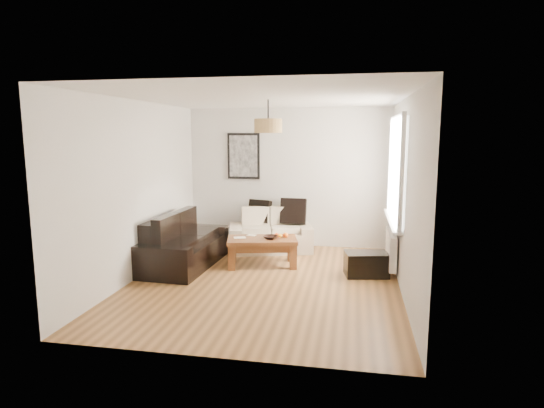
% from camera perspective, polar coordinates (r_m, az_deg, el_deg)
% --- Properties ---
extents(floor, '(4.50, 4.50, 0.00)m').
position_cam_1_polar(floor, '(6.54, -0.97, -9.94)').
color(floor, brown).
rests_on(floor, ground).
extents(ceiling, '(3.80, 4.50, 0.00)m').
position_cam_1_polar(ceiling, '(6.21, -1.04, 13.41)').
color(ceiling, white).
rests_on(ceiling, floor).
extents(wall_back, '(3.80, 0.04, 2.60)m').
position_cam_1_polar(wall_back, '(8.44, 2.04, 3.38)').
color(wall_back, silver).
rests_on(wall_back, floor).
extents(wall_front, '(3.80, 0.04, 2.60)m').
position_cam_1_polar(wall_front, '(4.09, -7.29, -2.62)').
color(wall_front, silver).
rests_on(wall_front, floor).
extents(wall_left, '(0.04, 4.50, 2.60)m').
position_cam_1_polar(wall_left, '(6.87, -16.73, 1.74)').
color(wall_left, silver).
rests_on(wall_left, floor).
extents(wall_right, '(0.04, 4.50, 2.60)m').
position_cam_1_polar(wall_right, '(6.15, 16.61, 0.95)').
color(wall_right, silver).
rests_on(wall_right, floor).
extents(window_bay, '(0.14, 1.90, 1.60)m').
position_cam_1_polar(window_bay, '(6.91, 15.70, 4.33)').
color(window_bay, white).
rests_on(window_bay, wall_right).
extents(radiator, '(0.10, 0.90, 0.52)m').
position_cam_1_polar(radiator, '(7.10, 14.97, -5.52)').
color(radiator, white).
rests_on(radiator, wall_right).
extents(poster, '(0.62, 0.04, 0.87)m').
position_cam_1_polar(poster, '(8.55, -3.65, 6.13)').
color(poster, black).
rests_on(poster, wall_back).
extents(pendant_shade, '(0.40, 0.40, 0.20)m').
position_cam_1_polar(pendant_shade, '(6.48, -0.49, 9.95)').
color(pendant_shade, tan).
rests_on(pendant_shade, ceiling).
extents(loveseat_cream, '(1.63, 1.16, 0.73)m').
position_cam_1_polar(loveseat_cream, '(8.17, -0.22, -3.43)').
color(loveseat_cream, beige).
rests_on(loveseat_cream, floor).
extents(sofa_leather, '(0.96, 1.85, 0.78)m').
position_cam_1_polar(sofa_leather, '(7.36, -11.08, -4.77)').
color(sofa_leather, black).
rests_on(sofa_leather, floor).
extents(coffee_table, '(1.22, 0.84, 0.45)m').
position_cam_1_polar(coffee_table, '(7.27, -1.26, -6.12)').
color(coffee_table, brown).
rests_on(coffee_table, floor).
extents(ottoman, '(0.69, 0.52, 0.36)m').
position_cam_1_polar(ottoman, '(6.91, 11.96, -7.52)').
color(ottoman, black).
rests_on(ottoman, floor).
extents(cushion_left, '(0.44, 0.25, 0.42)m').
position_cam_1_polar(cushion_left, '(8.33, -1.61, -0.94)').
color(cushion_left, black).
rests_on(cushion_left, loveseat_cream).
extents(cushion_right, '(0.47, 0.16, 0.47)m').
position_cam_1_polar(cushion_right, '(8.22, 2.73, -0.92)').
color(cushion_right, black).
rests_on(cushion_right, loveseat_cream).
extents(fruit_bowl, '(0.26, 0.26, 0.05)m').
position_cam_1_polar(fruit_bowl, '(7.14, -0.17, -4.30)').
color(fruit_bowl, black).
rests_on(fruit_bowl, coffee_table).
extents(orange_a, '(0.07, 0.07, 0.06)m').
position_cam_1_polar(orange_a, '(7.21, 1.02, -4.07)').
color(orange_a, '#FFA115').
rests_on(orange_a, fruit_bowl).
extents(orange_b, '(0.11, 0.11, 0.08)m').
position_cam_1_polar(orange_b, '(7.25, 1.73, -4.00)').
color(orange_b, orange).
rests_on(orange_b, fruit_bowl).
extents(orange_c, '(0.08, 0.08, 0.07)m').
position_cam_1_polar(orange_c, '(7.24, 0.58, -4.00)').
color(orange_c, '#EB4B13').
rests_on(orange_c, fruit_bowl).
extents(papers, '(0.22, 0.19, 0.01)m').
position_cam_1_polar(papers, '(7.26, -4.14, -4.30)').
color(papers, white).
rests_on(papers, coffee_table).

